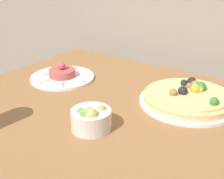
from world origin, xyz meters
TOP-DOWN VIEW (x-y plane):
  - dining_table at (0.00, 0.44)m, footprint 1.09×0.88m
  - pizza_plate at (0.16, 0.61)m, footprint 0.31×0.31m
  - tartare_plate at (-0.32, 0.54)m, footprint 0.24×0.24m
  - small_bowl at (0.00, 0.31)m, footprint 0.11×0.11m

SIDE VIEW (x-z plane):
  - dining_table at x=0.00m, z-range 0.27..1.03m
  - tartare_plate at x=-0.32m, z-range 0.74..0.81m
  - pizza_plate at x=0.16m, z-range 0.75..0.81m
  - small_bowl at x=0.00m, z-range 0.76..0.83m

